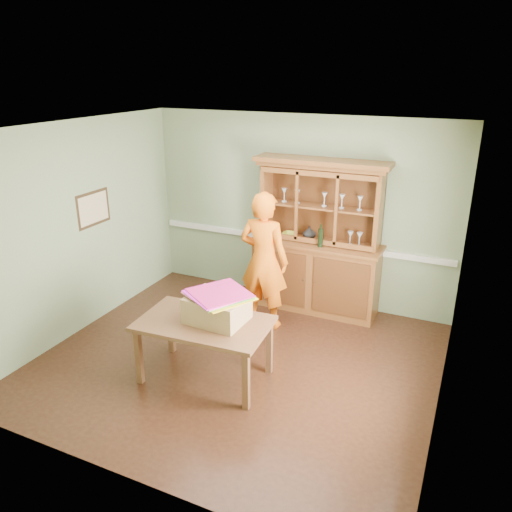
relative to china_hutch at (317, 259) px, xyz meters
The scene contains 14 objects.
floor 1.95m from the china_hutch, 102.20° to the right, with size 4.50×4.50×0.00m, color #402314.
ceiling 2.65m from the china_hutch, 102.20° to the right, with size 4.50×4.50×0.00m, color white.
wall_back 0.75m from the china_hutch, 147.29° to the left, with size 4.50×4.50×0.00m, color gray.
wall_left 3.22m from the china_hutch, 146.26° to the right, with size 4.00×4.00×0.00m, color gray.
wall_right 2.63m from the china_hutch, 43.20° to the right, with size 4.00×4.00×0.00m, color gray.
wall_front 3.82m from the china_hutch, 95.77° to the right, with size 4.50×4.50×0.00m, color gray.
chair_rail 0.46m from the china_hutch, 150.04° to the left, with size 4.41×0.05×0.08m, color silver.
framed_map 3.09m from the china_hutch, 150.83° to the right, with size 0.03×0.60×0.46m.
window_panel 2.86m from the china_hutch, 48.03° to the right, with size 0.03×0.96×1.36m.
china_hutch is the anchor object (origin of this frame).
dining_table 2.27m from the china_hutch, 104.30° to the right, with size 1.46×0.93×0.71m.
cardboard_box 2.15m from the china_hutch, 101.79° to the right, with size 0.61×0.49×0.28m, color #A37D54.
kite_stack 2.16m from the china_hutch, 101.03° to the right, with size 0.78×0.78×0.05m.
person 0.91m from the china_hutch, 122.26° to the right, with size 0.67×0.44×1.84m, color orange.
Camera 1 is at (2.32, -4.55, 3.29)m, focal length 35.00 mm.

